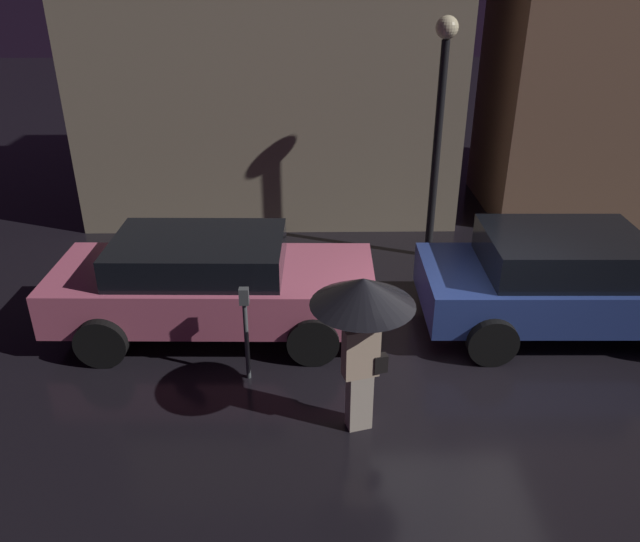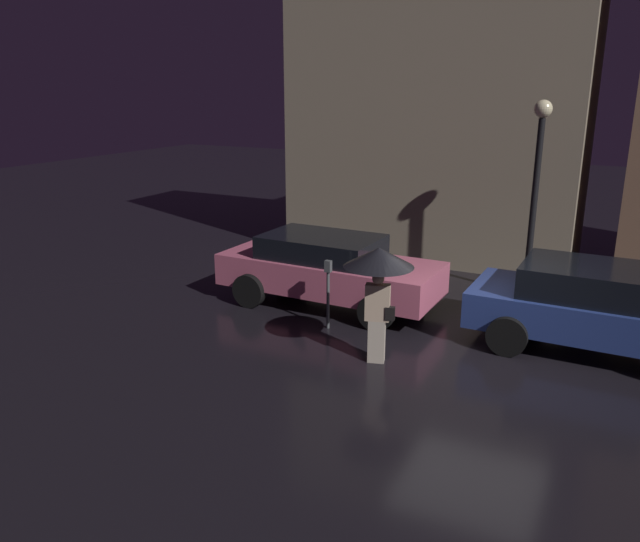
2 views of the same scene
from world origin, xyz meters
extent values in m
plane|color=black|center=(0.00, 0.00, 0.00)|extent=(60.00, 60.00, 0.00)
cube|color=gray|center=(-2.92, 6.50, 3.97)|extent=(7.53, 3.00, 7.94)
cube|color=#DB6684|center=(-3.51, 1.31, 0.69)|extent=(4.65, 1.89, 0.66)
cube|color=black|center=(-3.69, 1.31, 1.25)|extent=(2.43, 1.63, 0.46)
cylinder|color=black|center=(-2.08, 2.21, 0.36)|extent=(0.71, 0.22, 0.71)
cylinder|color=black|center=(-2.08, 0.42, 0.36)|extent=(0.71, 0.22, 0.71)
cylinder|color=black|center=(-4.94, 2.21, 0.36)|extent=(0.71, 0.22, 0.71)
cylinder|color=black|center=(-4.94, 0.42, 0.36)|extent=(0.71, 0.22, 0.71)
cube|color=navy|center=(1.67, 1.30, 0.67)|extent=(4.29, 1.91, 0.64)
cube|color=black|center=(1.50, 1.30, 1.25)|extent=(2.24, 1.66, 0.53)
cylinder|color=black|center=(0.35, 2.22, 0.35)|extent=(0.70, 0.22, 0.70)
cylinder|color=black|center=(0.35, 0.37, 0.35)|extent=(0.70, 0.22, 0.70)
cube|color=beige|center=(-1.55, -0.89, 0.37)|extent=(0.32, 0.25, 0.74)
cube|color=#D1B293|center=(-1.55, -0.89, 1.05)|extent=(0.44, 0.29, 0.62)
sphere|color=tan|center=(-1.55, -0.89, 1.47)|extent=(0.20, 0.20, 0.20)
cylinder|color=black|center=(-1.55, -0.89, 1.30)|extent=(0.02, 0.02, 0.74)
cone|color=black|center=(-1.55, -0.89, 1.83)|extent=(1.15, 1.15, 0.32)
cube|color=black|center=(-1.32, -0.89, 0.90)|extent=(0.18, 0.14, 0.22)
cylinder|color=#4C5154|center=(-2.94, 0.09, 0.56)|extent=(0.06, 0.06, 1.13)
cube|color=#4C5154|center=(-2.94, 0.09, 1.24)|extent=(0.12, 0.10, 0.22)
cylinder|color=black|center=(0.09, 3.86, 1.91)|extent=(0.14, 0.14, 3.83)
sphere|color=#F9EAB7|center=(0.09, 3.86, 4.01)|extent=(0.37, 0.37, 0.37)
camera|label=1|loc=(-2.09, -6.71, 5.00)|focal=35.00mm
camera|label=2|loc=(2.00, -9.92, 4.48)|focal=35.00mm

